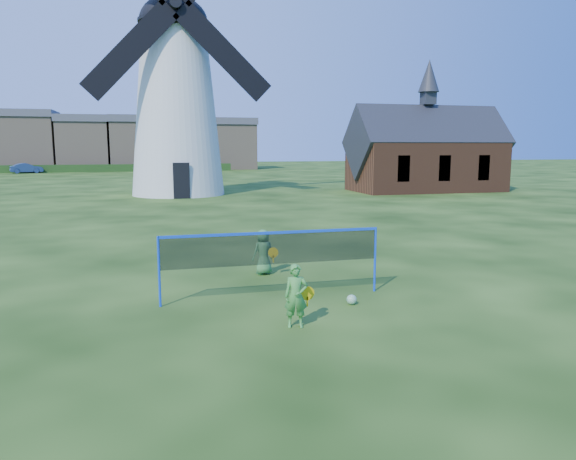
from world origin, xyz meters
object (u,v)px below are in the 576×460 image
(chapel, at_px, (426,155))
(play_ball, at_px, (352,300))
(badminton_net, at_px, (273,249))
(player_boy, at_px, (263,252))
(car_right, at_px, (26,168))
(windmill, at_px, (176,97))
(player_girl, at_px, (296,296))

(chapel, bearing_deg, play_ball, -121.72)
(badminton_net, height_order, player_boy, badminton_net)
(car_right, bearing_deg, badminton_net, 178.51)
(windmill, relative_size, player_girl, 15.29)
(player_girl, relative_size, car_right, 0.32)
(windmill, height_order, player_girl, windmill)
(badminton_net, bearing_deg, car_right, 105.06)
(play_ball, xyz_separation_m, car_right, (-18.96, 65.52, 0.53))
(car_right, bearing_deg, player_girl, 178.06)
(windmill, bearing_deg, play_ball, -86.14)
(player_girl, height_order, car_right, car_right)
(player_boy, bearing_deg, windmill, -102.64)
(chapel, relative_size, player_boy, 9.58)
(badminton_net, height_order, player_girl, badminton_net)
(player_girl, bearing_deg, chapel, 68.49)
(windmill, bearing_deg, player_girl, -89.32)
(player_boy, relative_size, car_right, 0.32)
(chapel, bearing_deg, windmill, 175.36)
(chapel, distance_m, play_ball, 32.10)
(badminton_net, bearing_deg, play_ball, -29.82)
(player_boy, distance_m, car_right, 64.71)
(player_girl, bearing_deg, badminton_net, 100.98)
(windmill, xyz_separation_m, player_girl, (0.35, -29.85, -6.20))
(chapel, xyz_separation_m, badminton_net, (-18.38, -26.31, -1.65))
(player_girl, bearing_deg, car_right, 116.10)
(chapel, height_order, player_boy, chapel)
(windmill, xyz_separation_m, play_ball, (1.94, -28.73, -6.71))
(player_boy, bearing_deg, car_right, -88.28)
(windmill, height_order, car_right, windmill)
(badminton_net, height_order, car_right, badminton_net)
(player_boy, xyz_separation_m, car_right, (-17.70, 62.24, 0.03))
(chapel, relative_size, car_right, 3.02)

